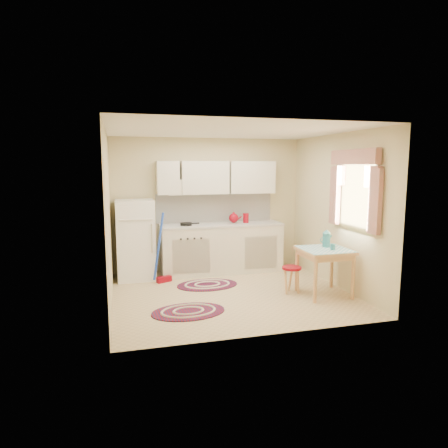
{
  "coord_description": "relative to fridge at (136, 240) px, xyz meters",
  "views": [
    {
      "loc": [
        -1.65,
        -5.8,
        1.98
      ],
      "look_at": [
        -0.05,
        0.25,
        1.07
      ],
      "focal_mm": 32.0,
      "sensor_mm": 36.0,
      "label": 1
    }
  ],
  "objects": [
    {
      "name": "red_kettle",
      "position": [
        1.81,
        0.05,
        0.32
      ],
      "size": [
        0.23,
        0.22,
        0.2
      ],
      "primitive_type": null,
      "rotation": [
        0.0,
        0.0,
        -0.23
      ],
      "color": "maroon",
      "rests_on": "countertop"
    },
    {
      "name": "rug_left",
      "position": [
        0.6,
        -1.88,
        -0.69
      ],
      "size": [
        1.05,
        0.73,
        0.02
      ],
      "primitive_type": null,
      "rotation": [
        0.0,
        0.0,
        0.05
      ],
      "color": "maroon",
      "rests_on": "ground"
    },
    {
      "name": "red_canister",
      "position": [
        2.05,
        0.05,
        0.3
      ],
      "size": [
        0.13,
        0.13,
        0.16
      ],
      "primitive_type": "cylinder",
      "rotation": [
        0.0,
        0.0,
        0.34
      ],
      "color": "maroon",
      "rests_on": "countertop"
    },
    {
      "name": "mug",
      "position": [
        2.84,
        -1.77,
        0.07
      ],
      "size": [
        0.09,
        0.09,
        0.1
      ],
      "primitive_type": "cylinder",
      "rotation": [
        0.0,
        0.0,
        -0.24
      ],
      "color": "teal",
      "rests_on": "table"
    },
    {
      "name": "rug_center",
      "position": [
        1.12,
        -0.73,
        -0.69
      ],
      "size": [
        1.04,
        0.7,
        0.02
      ],
      "primitive_type": null,
      "rotation": [
        0.0,
        0.0,
        0.02
      ],
      "color": "maroon",
      "rests_on": "ground"
    },
    {
      "name": "fridge",
      "position": [
        0.0,
        0.0,
        0.0
      ],
      "size": [
        0.65,
        0.6,
        1.4
      ],
      "primitive_type": "cube",
      "color": "white",
      "rests_on": "ground"
    },
    {
      "name": "table",
      "position": [
        2.76,
        -1.67,
        -0.34
      ],
      "size": [
        0.72,
        0.72,
        0.72
      ],
      "primitive_type": "cube",
      "color": "#E1AD70",
      "rests_on": "ground"
    },
    {
      "name": "frying_pan",
      "position": [
        0.9,
        0.0,
        0.24
      ],
      "size": [
        0.23,
        0.23,
        0.05
      ],
      "primitive_type": "cylinder",
      "rotation": [
        0.0,
        0.0,
        0.09
      ],
      "color": "black",
      "rests_on": "countertop"
    },
    {
      "name": "room_shell",
      "position": [
        1.54,
        -1.01,
        0.9
      ],
      "size": [
        3.64,
        3.6,
        2.52
      ],
      "color": "tan",
      "rests_on": "ground"
    },
    {
      "name": "countertop",
      "position": [
        1.57,
        0.05,
        0.2
      ],
      "size": [
        2.27,
        0.62,
        0.04
      ],
      "primitive_type": "cube",
      "color": "#B7B3AE",
      "rests_on": "base_cabinets"
    },
    {
      "name": "stool",
      "position": [
        2.32,
        -1.45,
        -0.49
      ],
      "size": [
        0.38,
        0.38,
        0.42
      ],
      "primitive_type": "cylinder",
      "rotation": [
        0.0,
        0.0,
        -0.29
      ],
      "color": "maroon",
      "rests_on": "ground"
    },
    {
      "name": "broom",
      "position": [
        0.45,
        -0.35,
        -0.1
      ],
      "size": [
        0.3,
        0.22,
        1.2
      ],
      "primitive_type": null,
      "rotation": [
        0.0,
        0.0,
        0.41
      ],
      "color": "blue",
      "rests_on": "ground"
    },
    {
      "name": "coffee_pot",
      "position": [
        2.85,
        -1.55,
        0.17
      ],
      "size": [
        0.16,
        0.14,
        0.3
      ],
      "primitive_type": null,
      "rotation": [
        0.0,
        0.0,
        0.06
      ],
      "color": "teal",
      "rests_on": "table"
    },
    {
      "name": "base_cabinets",
      "position": [
        1.57,
        0.05,
        -0.26
      ],
      "size": [
        2.25,
        0.6,
        0.88
      ],
      "primitive_type": "cube",
      "color": "beige",
      "rests_on": "ground"
    }
  ]
}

